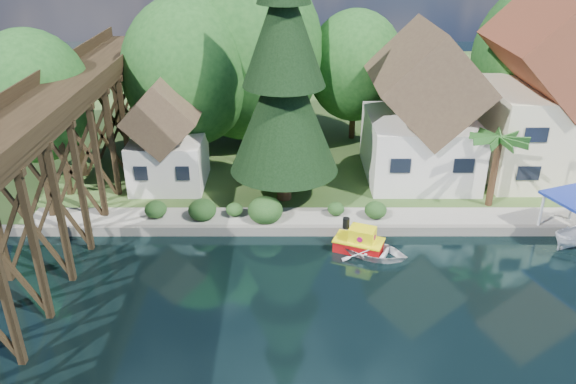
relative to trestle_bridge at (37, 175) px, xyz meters
name	(u,v)px	position (x,y,z in m)	size (l,w,h in m)	color
ground	(340,316)	(16.00, -5.17, -5.35)	(140.00, 140.00, 0.00)	black
bank	(313,106)	(16.00, 28.83, -5.10)	(140.00, 52.00, 0.50)	#28481C
seawall	(394,230)	(20.00, 2.83, -5.04)	(60.00, 0.40, 0.62)	slate
promenade	(422,217)	(22.00, 4.13, -4.82)	(50.00, 2.60, 0.06)	gray
trestle_bridge	(37,175)	(0.00, 0.00, 0.00)	(4.12, 44.18, 9.30)	black
house_left	(422,115)	(23.00, 10.83, -0.21)	(7.64, 8.64, 11.02)	silver
house_center	(549,96)	(32.00, 11.33, 1.07)	(8.65, 9.18, 13.89)	beige
shed	(167,140)	(5.00, 9.33, -1.52)	(5.09, 5.40, 7.85)	silver
bg_trees	(334,68)	(17.00, 16.08, 1.94)	(49.90, 13.30, 10.57)	#382314
shrubs	(256,208)	(11.40, 4.09, -4.12)	(15.76, 2.47, 1.70)	#163D16
conifer	(284,76)	(13.18, 6.95, 3.64)	(7.16, 7.16, 17.62)	#382314
palm_tree	(499,142)	(26.84, 5.94, -0.35)	(3.92, 3.92, 5.15)	#382314
tugboat	(359,242)	(17.63, 0.97, -4.73)	(3.21, 2.50, 2.06)	#B80C0F
boat_white_a	(373,249)	(18.38, 0.45, -4.92)	(2.93, 4.10, 0.85)	silver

